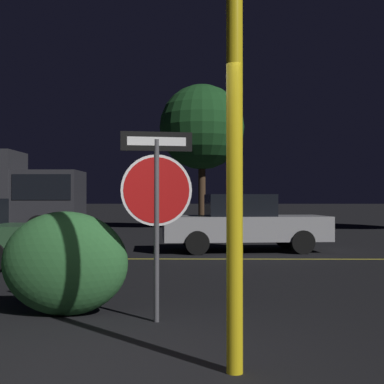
# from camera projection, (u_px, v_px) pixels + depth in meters

# --- Properties ---
(ground_plane) EXTENTS (260.00, 260.00, 0.00)m
(ground_plane) POSITION_uv_depth(u_px,v_px,m) (85.00, 375.00, 4.25)
(ground_plane) COLOR black
(road_center_stripe) EXTENTS (33.83, 0.12, 0.01)m
(road_center_stripe) POSITION_uv_depth(u_px,v_px,m) (159.00, 259.00, 12.38)
(road_center_stripe) COLOR gold
(road_center_stripe) RESTS_ON ground_plane
(stop_sign) EXTENTS (0.81, 0.18, 2.17)m
(stop_sign) POSITION_uv_depth(u_px,v_px,m) (157.00, 190.00, 6.11)
(stop_sign) COLOR #4C4C51
(stop_sign) RESTS_ON ground_plane
(yellow_pole_right) EXTENTS (0.13, 0.13, 3.43)m
(yellow_pole_right) POSITION_uv_depth(u_px,v_px,m) (235.00, 161.00, 4.32)
(yellow_pole_right) COLOR yellow
(yellow_pole_right) RESTS_ON ground_plane
(hedge_bush_2) EXTENTS (1.52, 0.73, 1.25)m
(hedge_bush_2) POSITION_uv_depth(u_px,v_px,m) (65.00, 263.00, 6.43)
(hedge_bush_2) COLOR #2D6633
(hedge_bush_2) RESTS_ON ground_plane
(passing_car_2) EXTENTS (4.54, 2.21, 1.51)m
(passing_car_2) POSITION_uv_depth(u_px,v_px,m) (243.00, 223.00, 14.23)
(passing_car_2) COLOR #9E9EA3
(passing_car_2) RESTS_ON ground_plane
(tree_1) EXTENTS (3.80, 3.80, 6.50)m
(tree_1) POSITION_uv_depth(u_px,v_px,m) (202.00, 127.00, 23.92)
(tree_1) COLOR #422D1E
(tree_1) RESTS_ON ground_plane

